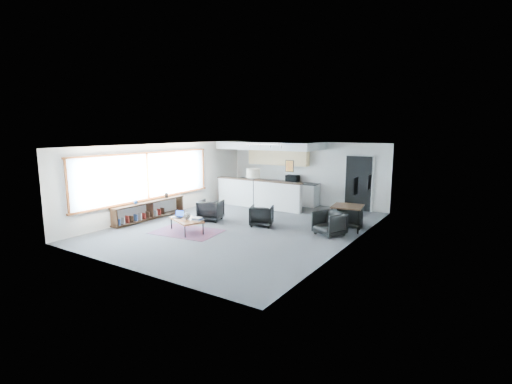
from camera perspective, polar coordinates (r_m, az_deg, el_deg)
The scene contains 21 objects.
room at distance 11.79m, azimuth -1.85°, elevation 0.84°, with size 7.02×9.02×2.62m.
window at distance 13.42m, azimuth -16.37°, elevation 2.18°, with size 0.10×5.95×1.66m.
console at distance 13.38m, azimuth -16.16°, elevation -2.74°, with size 0.35×3.00×0.80m.
kitchenette at distance 15.52m, azimuth 2.32°, elevation 3.21°, with size 4.20×1.96×2.60m.
doorway at distance 14.79m, azimuth 15.50°, elevation 1.38°, with size 1.10×0.12×2.15m.
track_light at distance 13.83m, azimuth 1.33°, elevation 7.22°, with size 1.60×0.07×0.15m.
wall_art_lower at distance 10.58m, azimuth 15.07°, elevation 0.89°, with size 0.03×0.38×0.48m.
wall_art_upper at distance 11.82m, azimuth 17.00°, elevation 1.43°, with size 0.03×0.34×0.44m.
kilim_rug at distance 11.58m, azimuth -10.57°, elevation -6.03°, with size 2.17×1.63×0.01m.
coffee_table at distance 11.49m, azimuth -10.62°, elevation -4.27°, with size 1.39×1.12×0.40m.
laptop at distance 11.75m, azimuth -11.76°, elevation -3.54°, with size 0.35×0.31×0.22m.
ceramic_pot at distance 11.39m, azimuth -10.60°, elevation -3.65°, with size 0.23×0.23×0.23m.
book_stack at distance 11.25m, azimuth -9.01°, elevation -4.14°, with size 0.33×0.28×0.09m.
coaster at distance 11.27m, azimuth -11.34°, elevation -4.40°, with size 0.11×0.11×0.01m.
armchair_left at distance 12.83m, azimuth -6.99°, elevation -2.66°, with size 0.76×0.71×0.78m, color black.
armchair_right at distance 12.04m, azimuth 0.87°, elevation -3.51°, with size 0.71×0.66×0.73m, color black.
floor_lamp at distance 13.38m, azimuth -0.42°, elevation 2.63°, with size 0.61×0.61×1.70m.
dining_table at distance 11.86m, azimuth 13.92°, elevation -2.36°, with size 1.03×1.03×0.76m.
dining_chair_near at distance 11.20m, azimuth 11.22°, elevation -4.87°, with size 0.64×0.60×0.66m, color black.
dining_chair_far at distance 12.29m, azimuth 14.27°, elevation -3.69°, with size 0.65×0.61×0.67m, color black.
microwave at distance 15.56m, azimuth 5.63°, elevation 2.19°, with size 0.53×0.29×0.36m, color black.
Camera 1 is at (6.64, -9.57, 3.07)m, focal length 26.00 mm.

